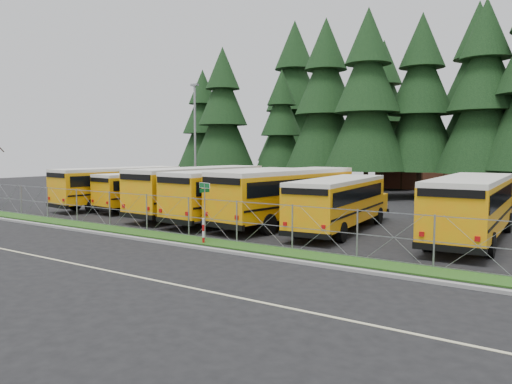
# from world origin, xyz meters

# --- Properties ---
(ground) EXTENTS (120.00, 120.00, 0.00)m
(ground) POSITION_xyz_m (0.00, 0.00, 0.00)
(ground) COLOR black
(ground) RESTS_ON ground
(curb) EXTENTS (50.00, 0.25, 0.12)m
(curb) POSITION_xyz_m (0.00, -3.10, 0.06)
(curb) COLOR gray
(curb) RESTS_ON ground
(grass_verge) EXTENTS (50.00, 1.40, 0.06)m
(grass_verge) POSITION_xyz_m (0.00, -1.70, 0.03)
(grass_verge) COLOR #214814
(grass_verge) RESTS_ON ground
(road_lane_line) EXTENTS (50.00, 0.12, 0.01)m
(road_lane_line) POSITION_xyz_m (0.00, -8.00, 0.01)
(road_lane_line) COLOR beige
(road_lane_line) RESTS_ON ground
(chainlink_fence) EXTENTS (44.00, 0.10, 2.00)m
(chainlink_fence) POSITION_xyz_m (0.00, -1.00, 1.00)
(chainlink_fence) COLOR gray
(chainlink_fence) RESTS_ON ground
(brick_building) EXTENTS (22.00, 10.00, 6.00)m
(brick_building) POSITION_xyz_m (6.00, 40.00, 3.00)
(brick_building) COLOR brown
(brick_building) RESTS_ON ground
(bus_0) EXTENTS (4.02, 11.78, 3.03)m
(bus_0) POSITION_xyz_m (-13.58, 5.70, 1.51)
(bus_0) COLOR orange
(bus_0) RESTS_ON ground
(bus_1) EXTENTS (3.73, 10.58, 2.71)m
(bus_1) POSITION_xyz_m (-10.58, 6.36, 1.36)
(bus_1) COLOR orange
(bus_1) RESTS_ON ground
(bus_2) EXTENTS (2.91, 10.87, 2.83)m
(bus_2) POSITION_xyz_m (-8.06, 6.88, 1.41)
(bus_2) COLOR orange
(bus_2) RESTS_ON ground
(bus_3) EXTENTS (3.33, 12.35, 3.21)m
(bus_3) POSITION_xyz_m (-5.52, 5.42, 1.61)
(bus_3) COLOR orange
(bus_3) RESTS_ON ground
(bus_4) EXTENTS (3.77, 12.20, 3.15)m
(bus_4) POSITION_xyz_m (-2.07, 5.00, 1.57)
(bus_4) COLOR orange
(bus_4) RESTS_ON ground
(bus_5) EXTENTS (4.17, 12.55, 3.23)m
(bus_5) POSITION_xyz_m (1.15, 5.29, 1.61)
(bus_5) COLOR orange
(bus_5) RESTS_ON ground
(bus_6) EXTENTS (3.65, 11.07, 2.85)m
(bus_6) POSITION_xyz_m (4.57, 4.88, 1.42)
(bus_6) COLOR orange
(bus_6) RESTS_ON ground
(bus_east) EXTENTS (3.31, 11.92, 3.09)m
(bus_east) POSITION_xyz_m (11.02, 5.51, 1.55)
(bus_east) COLOR orange
(bus_east) RESTS_ON ground
(street_sign) EXTENTS (0.82, 0.54, 2.81)m
(street_sign) POSITION_xyz_m (0.55, -1.58, 2.03)
(street_sign) COLOR gray
(street_sign) RESTS_ON ground
(striped_bollard) EXTENTS (0.11, 0.11, 1.20)m
(striped_bollard) POSITION_xyz_m (0.86, -2.07, 0.60)
(striped_bollard) COLOR #B20C0C
(striped_bollard) RESTS_ON ground
(light_standard) EXTENTS (0.70, 0.35, 10.14)m
(light_standard) POSITION_xyz_m (-13.74, 14.10, 5.50)
(light_standard) COLOR gray
(light_standard) RESTS_ON ground
(conifer_0) EXTENTS (6.34, 6.34, 14.01)m
(conifer_0) POSITION_xyz_m (-23.89, 27.16, 7.01)
(conifer_0) COLOR black
(conifer_0) RESTS_ON ground
(conifer_1) EXTENTS (7.11, 7.11, 15.72)m
(conifer_1) POSITION_xyz_m (-18.87, 24.66, 7.86)
(conifer_1) COLOR black
(conifer_1) RESTS_ON ground
(conifer_2) EXTENTS (5.91, 5.91, 13.06)m
(conifer_2) POSITION_xyz_m (-12.85, 27.33, 6.53)
(conifer_2) COLOR black
(conifer_2) RESTS_ON ground
(conifer_3) EXTENTS (7.84, 7.84, 17.35)m
(conifer_3) POSITION_xyz_m (-6.77, 25.74, 8.67)
(conifer_3) COLOR black
(conifer_3) RESTS_ON ground
(conifer_4) EXTENTS (7.67, 7.67, 16.95)m
(conifer_4) POSITION_xyz_m (-1.40, 23.28, 8.48)
(conifer_4) COLOR black
(conifer_4) RESTS_ON ground
(conifer_5) EXTENTS (7.49, 7.49, 16.57)m
(conifer_5) POSITION_xyz_m (2.50, 26.21, 8.28)
(conifer_5) COLOR black
(conifer_5) RESTS_ON ground
(conifer_6) EXTENTS (7.51, 7.51, 16.60)m
(conifer_6) POSITION_xyz_m (7.98, 24.85, 8.30)
(conifer_6) COLOR black
(conifer_6) RESTS_ON ground
(conifer_10) EXTENTS (9.15, 9.15, 20.23)m
(conifer_10) POSITION_xyz_m (-15.58, 34.89, 10.11)
(conifer_10) COLOR black
(conifer_10) RESTS_ON ground
(conifer_11) EXTENTS (7.34, 7.34, 16.24)m
(conifer_11) POSITION_xyz_m (-3.79, 33.80, 8.12)
(conifer_11) COLOR black
(conifer_11) RESTS_ON ground
(conifer_12) EXTENTS (8.16, 8.16, 18.04)m
(conifer_12) POSITION_xyz_m (6.30, 30.83, 9.02)
(conifer_12) COLOR black
(conifer_12) RESTS_ON ground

